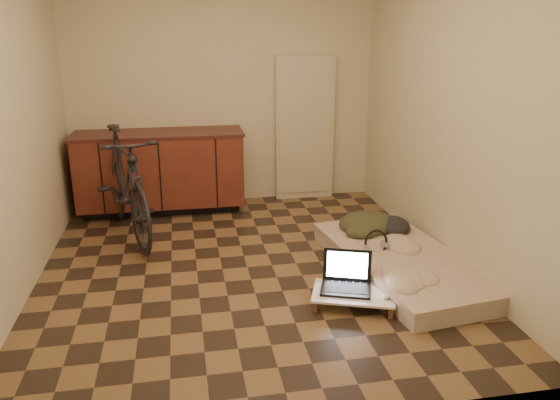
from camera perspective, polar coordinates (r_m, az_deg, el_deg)
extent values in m
cube|color=brown|center=(4.83, -3.44, -7.01)|extent=(3.50, 4.00, 0.00)
cube|color=beige|center=(6.42, -5.94, 11.22)|extent=(3.50, 0.00, 2.60)
cube|color=beige|center=(2.52, 1.76, 1.12)|extent=(3.50, 0.00, 2.60)
cube|color=beige|center=(4.58, -26.18, 6.91)|extent=(0.00, 4.00, 2.60)
cube|color=beige|center=(4.96, 16.99, 8.65)|extent=(0.00, 4.00, 2.60)
cube|color=black|center=(6.41, -12.08, -0.55)|extent=(1.70, 0.48, 0.10)
cube|color=#521F17|center=(6.25, -12.35, 3.17)|extent=(1.80, 0.60, 0.78)
cube|color=#441C19|center=(6.16, -12.60, 6.81)|extent=(1.84, 0.62, 0.03)
cube|color=beige|center=(6.57, 2.58, 7.47)|extent=(0.70, 0.10, 1.70)
imported|color=black|center=(5.54, -15.88, 2.17)|extent=(1.05, 1.92, 1.19)
cube|color=beige|center=(4.84, 12.59, -6.60)|extent=(1.11, 1.96, 0.12)
cube|color=beige|center=(4.81, 12.65, -5.72)|extent=(1.14, 1.98, 0.04)
cube|color=brown|center=(4.11, 3.67, -11.09)|extent=(0.04, 0.04, 0.08)
cube|color=brown|center=(4.40, 4.11, -9.01)|extent=(0.04, 0.04, 0.08)
cube|color=brown|center=(4.10, 11.49, -11.48)|extent=(0.04, 0.04, 0.08)
cube|color=brown|center=(4.39, 11.36, -9.37)|extent=(0.04, 0.04, 0.08)
cube|color=white|center=(4.22, 7.68, -9.61)|extent=(0.71, 0.58, 0.02)
cube|color=black|center=(4.23, 6.87, -9.23)|extent=(0.44, 0.38, 0.02)
cube|color=black|center=(4.32, 7.03, -6.73)|extent=(0.37, 0.19, 0.24)
cube|color=white|center=(4.32, 7.03, -6.73)|extent=(0.32, 0.16, 0.19)
ellipsoid|color=white|center=(4.16, 11.06, -9.83)|extent=(0.09, 0.10, 0.03)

